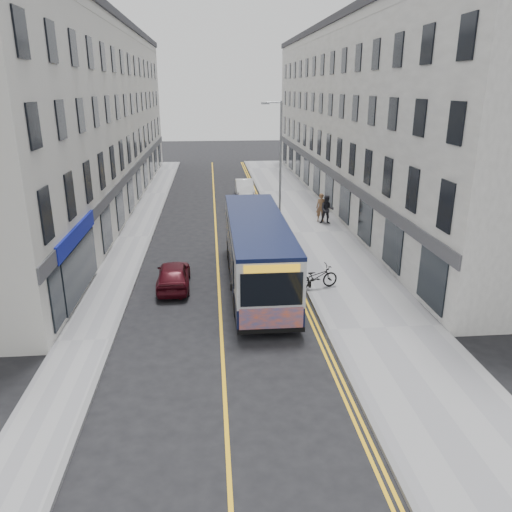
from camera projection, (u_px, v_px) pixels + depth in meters
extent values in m
plane|color=black|center=(221.00, 322.00, 19.68)|extent=(140.00, 140.00, 0.00)
cube|color=gray|center=(315.00, 233.00, 31.52)|extent=(4.50, 64.00, 0.12)
cube|color=gray|center=(134.00, 237.00, 30.55)|extent=(2.00, 64.00, 0.12)
cube|color=slate|center=(280.00, 234.00, 31.32)|extent=(0.18, 64.00, 0.13)
cube|color=slate|center=(151.00, 237.00, 30.63)|extent=(0.18, 64.00, 0.13)
cube|color=yellow|center=(216.00, 236.00, 31.00)|extent=(0.12, 64.00, 0.01)
cube|color=yellow|center=(273.00, 235.00, 31.30)|extent=(0.10, 64.00, 0.01)
cube|color=yellow|center=(276.00, 235.00, 31.32)|extent=(0.10, 64.00, 0.01)
cube|color=white|center=(362.00, 118.00, 38.38)|extent=(6.00, 46.00, 13.00)
cube|color=silver|center=(89.00, 120.00, 36.62)|extent=(6.00, 46.00, 13.00)
cylinder|color=gray|center=(280.00, 166.00, 31.96)|extent=(0.14, 0.14, 8.00)
cylinder|color=gray|center=(273.00, 102.00, 30.66)|extent=(1.00, 0.08, 0.08)
cube|color=gray|center=(265.00, 103.00, 30.63)|extent=(0.50, 0.18, 0.12)
cube|color=#0B1233|center=(257.00, 269.00, 23.14)|extent=(2.48, 10.89, 0.89)
cube|color=silver|center=(257.00, 242.00, 22.71)|extent=(2.48, 10.89, 1.78)
cube|color=#0B1233|center=(257.00, 221.00, 22.39)|extent=(2.50, 10.89, 0.16)
cube|color=black|center=(229.00, 243.00, 23.22)|extent=(0.04, 8.52, 1.14)
cube|color=black|center=(283.00, 241.00, 23.44)|extent=(0.04, 8.52, 1.14)
cube|color=black|center=(272.00, 290.00, 17.59)|extent=(2.23, 0.04, 1.24)
cube|color=#FF5815|center=(271.00, 320.00, 17.97)|extent=(2.33, 0.04, 0.94)
cube|color=#CA9116|center=(272.00, 269.00, 17.32)|extent=(1.98, 0.04, 0.28)
cylinder|color=black|center=(237.00, 305.00, 20.06)|extent=(0.28, 0.99, 0.99)
cylinder|color=black|center=(292.00, 303.00, 20.25)|extent=(0.28, 0.99, 0.99)
cylinder|color=black|center=(231.00, 260.00, 25.19)|extent=(0.28, 0.99, 0.99)
cylinder|color=black|center=(275.00, 259.00, 25.38)|extent=(0.28, 0.99, 0.99)
cylinder|color=black|center=(230.00, 250.00, 26.87)|extent=(0.28, 0.99, 0.99)
cylinder|color=black|center=(271.00, 248.00, 27.06)|extent=(0.28, 0.99, 0.99)
imported|color=black|center=(316.00, 277.00, 22.55)|extent=(2.17, 1.15, 1.08)
imported|color=brown|center=(321.00, 207.00, 33.71)|extent=(0.78, 0.61, 1.91)
imported|color=black|center=(327.00, 210.00, 33.16)|extent=(1.03, 0.86, 1.89)
imported|color=silver|center=(244.00, 188.00, 42.17)|extent=(1.47, 4.18, 1.37)
imported|color=#440B14|center=(174.00, 275.00, 22.90)|extent=(1.55, 3.73, 1.26)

